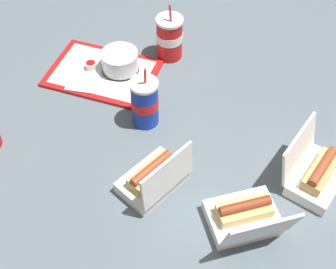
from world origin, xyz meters
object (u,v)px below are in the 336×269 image
(food_tray, at_px, (103,73))
(clamshell_hotdog_front, at_px, (245,217))
(cake_container, at_px, (120,62))
(ketchup_cup, at_px, (91,65))
(clamshell_hotdog_back, at_px, (154,178))
(clamshell_hotdog_right, at_px, (316,173))
(plastic_fork, at_px, (103,61))
(soda_cup_corner, at_px, (145,102))
(soda_cup_left, at_px, (170,37))

(food_tray, distance_m, clamshell_hotdog_front, 0.74)
(cake_container, height_order, ketchup_cup, cake_container)
(ketchup_cup, xyz_separation_m, clamshell_hotdog_back, (0.46, -0.30, 0.01))
(clamshell_hotdog_back, xyz_separation_m, clamshell_hotdog_right, (0.39, 0.25, -0.00))
(cake_container, distance_m, clamshell_hotdog_front, 0.72)
(clamshell_hotdog_right, bearing_deg, plastic_fork, 173.33)
(plastic_fork, bearing_deg, clamshell_hotdog_back, -63.85)
(clamshell_hotdog_front, bearing_deg, soda_cup_corner, 156.98)
(ketchup_cup, bearing_deg, plastic_fork, 72.92)
(cake_container, xyz_separation_m, clamshell_hotdog_back, (0.36, -0.35, -0.01))
(food_tray, bearing_deg, soda_cup_corner, -22.85)
(cake_container, relative_size, soda_cup_left, 0.60)
(food_tray, distance_m, clamshell_hotdog_right, 0.80)
(clamshell_hotdog_right, bearing_deg, clamshell_hotdog_front, -115.63)
(clamshell_hotdog_back, bearing_deg, clamshell_hotdog_right, 33.14)
(plastic_fork, relative_size, clamshell_hotdog_front, 0.42)
(clamshell_hotdog_front, relative_size, clamshell_hotdog_right, 1.26)
(clamshell_hotdog_right, height_order, soda_cup_left, soda_cup_left)
(cake_container, bearing_deg, soda_cup_left, 58.55)
(clamshell_hotdog_front, bearing_deg, food_tray, 157.04)
(cake_container, relative_size, ketchup_cup, 3.32)
(clamshell_hotdog_back, bearing_deg, food_tray, 143.16)
(plastic_fork, relative_size, soda_cup_corner, 0.48)
(plastic_fork, xyz_separation_m, clamshell_hotdog_right, (0.83, -0.10, 0.02))
(food_tray, distance_m, soda_cup_left, 0.27)
(food_tray, xyz_separation_m, ketchup_cup, (-0.05, -0.00, 0.02))
(food_tray, bearing_deg, cake_container, 43.05)
(ketchup_cup, distance_m, clamshell_hotdog_right, 0.85)
(cake_container, height_order, soda_cup_left, soda_cup_left)
(food_tray, height_order, clamshell_hotdog_right, clamshell_hotdog_right)
(plastic_fork, height_order, clamshell_hotdog_back, clamshell_hotdog_back)
(food_tray, height_order, soda_cup_corner, soda_cup_corner)
(cake_container, relative_size, clamshell_hotdog_front, 0.51)
(plastic_fork, distance_m, clamshell_hotdog_back, 0.56)
(plastic_fork, distance_m, clamshell_hotdog_right, 0.83)
(clamshell_hotdog_back, height_order, clamshell_hotdog_right, same)
(clamshell_hotdog_right, bearing_deg, soda_cup_left, 157.76)
(ketchup_cup, bearing_deg, soda_cup_corner, -18.85)
(plastic_fork, distance_m, soda_cup_corner, 0.33)
(food_tray, xyz_separation_m, soda_cup_left, (0.15, 0.21, 0.08))
(food_tray, bearing_deg, soda_cup_left, 54.67)
(soda_cup_left, bearing_deg, ketchup_cup, -132.04)
(plastic_fork, xyz_separation_m, clamshell_hotdog_back, (0.44, -0.35, 0.02))
(clamshell_hotdog_front, relative_size, soda_cup_left, 1.17)
(soda_cup_corner, bearing_deg, clamshell_hotdog_back, -51.77)
(soda_cup_corner, bearing_deg, food_tray, 157.15)
(soda_cup_corner, bearing_deg, ketchup_cup, 161.15)
(clamshell_hotdog_front, xyz_separation_m, soda_cup_left, (-0.54, 0.50, 0.04))
(clamshell_hotdog_front, height_order, clamshell_hotdog_back, clamshell_hotdog_front)
(soda_cup_corner, bearing_deg, clamshell_hotdog_right, 5.45)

